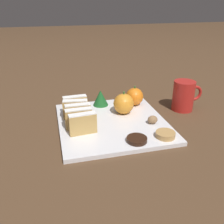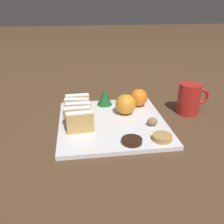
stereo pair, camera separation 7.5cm
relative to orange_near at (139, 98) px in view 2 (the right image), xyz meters
name	(u,v)px [view 2 (the right image)]	position (x,y,z in m)	size (l,w,h in m)	color
ground_plane	(112,124)	(-0.11, -0.10, -0.04)	(6.00, 6.00, 0.00)	#513823
serving_platter	(112,123)	(-0.11, -0.10, -0.04)	(0.32, 0.34, 0.01)	white
stollen_slice_front	(80,122)	(-0.21, -0.16, 0.00)	(0.08, 0.03, 0.06)	tan
stollen_slice_second	(78,117)	(-0.21, -0.12, 0.00)	(0.08, 0.02, 0.06)	tan
stollen_slice_third	(78,112)	(-0.21, -0.09, 0.00)	(0.08, 0.02, 0.06)	tan
stollen_slice_fourth	(77,108)	(-0.21, -0.06, 0.00)	(0.08, 0.03, 0.06)	tan
stollen_slice_fifth	(78,103)	(-0.21, -0.02, 0.00)	(0.08, 0.03, 0.06)	tan
orange_near	(139,98)	(0.00, 0.00, 0.00)	(0.06, 0.06, 0.07)	orange
orange_far	(126,104)	(-0.06, -0.06, 0.00)	(0.07, 0.07, 0.07)	orange
walnut	(152,122)	(0.01, -0.15, -0.02)	(0.03, 0.02, 0.02)	#8E6B47
chocolate_cookie	(132,141)	(-0.07, -0.24, -0.03)	(0.05, 0.05, 0.01)	black
gingerbread_cookie	(162,137)	(0.01, -0.23, -0.02)	(0.05, 0.05, 0.01)	tan
evergreen_sprig	(105,97)	(-0.12, 0.03, 0.00)	(0.05, 0.05, 0.05)	#195623
coffee_mug	(189,99)	(0.16, -0.05, 0.01)	(0.11, 0.07, 0.10)	red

